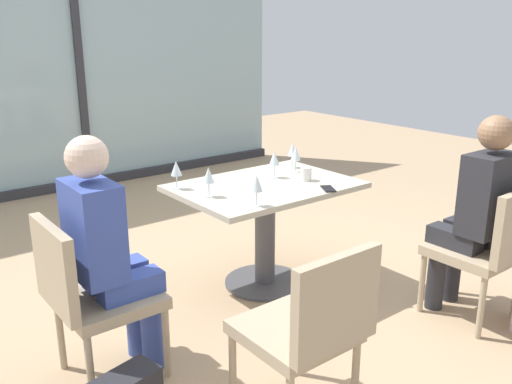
{
  "coord_description": "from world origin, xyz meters",
  "views": [
    {
      "loc": [
        -2.2,
        -2.71,
        1.72
      ],
      "look_at": [
        0.0,
        0.1,
        0.65
      ],
      "focal_mm": 38.26,
      "sensor_mm": 36.0,
      "label": 1
    }
  ],
  "objects_px": {
    "chair_front_left": "(310,325)",
    "person_side_end": "(107,247)",
    "person_front_right": "(477,208)",
    "wine_glass_1": "(292,150)",
    "dining_table_main": "(265,212)",
    "wine_glass_0": "(274,159)",
    "wine_glass_2": "(296,154)",
    "wine_glass_4": "(209,176)",
    "wine_glass_5": "(257,184)",
    "chair_front_right": "(490,245)",
    "cell_phone_on_table": "(328,189)",
    "chair_side_end": "(89,291)",
    "wine_glass_3": "(176,169)",
    "coffee_cup": "(306,174)"
  },
  "relations": [
    {
      "from": "chair_front_left",
      "to": "wine_glass_5",
      "type": "relative_size",
      "value": 4.7
    },
    {
      "from": "chair_front_left",
      "to": "wine_glass_4",
      "type": "relative_size",
      "value": 4.7
    },
    {
      "from": "dining_table_main",
      "to": "person_front_right",
      "type": "xyz_separation_m",
      "value": [
        0.73,
        -1.1,
        0.17
      ]
    },
    {
      "from": "person_front_right",
      "to": "wine_glass_1",
      "type": "xyz_separation_m",
      "value": [
        -0.29,
        1.32,
        0.16
      ]
    },
    {
      "from": "wine_glass_0",
      "to": "wine_glass_1",
      "type": "height_order",
      "value": "same"
    },
    {
      "from": "person_front_right",
      "to": "cell_phone_on_table",
      "type": "distance_m",
      "value": 0.9
    },
    {
      "from": "wine_glass_2",
      "to": "wine_glass_5",
      "type": "bearing_deg",
      "value": -148.05
    },
    {
      "from": "chair_side_end",
      "to": "person_side_end",
      "type": "height_order",
      "value": "person_side_end"
    },
    {
      "from": "chair_side_end",
      "to": "coffee_cup",
      "type": "xyz_separation_m",
      "value": [
        1.64,
        0.22,
        0.28
      ]
    },
    {
      "from": "person_side_end",
      "to": "wine_glass_5",
      "type": "distance_m",
      "value": 0.93
    },
    {
      "from": "wine_glass_5",
      "to": "cell_phone_on_table",
      "type": "height_order",
      "value": "wine_glass_5"
    },
    {
      "from": "chair_front_right",
      "to": "cell_phone_on_table",
      "type": "bearing_deg",
      "value": 119.79
    },
    {
      "from": "person_front_right",
      "to": "person_side_end",
      "type": "bearing_deg",
      "value": 158.47
    },
    {
      "from": "wine_glass_2",
      "to": "wine_glass_3",
      "type": "bearing_deg",
      "value": 169.7
    },
    {
      "from": "person_front_right",
      "to": "wine_glass_1",
      "type": "relative_size",
      "value": 6.81
    },
    {
      "from": "dining_table_main",
      "to": "chair_front_left",
      "type": "distance_m",
      "value": 1.41
    },
    {
      "from": "wine_glass_4",
      "to": "wine_glass_5",
      "type": "distance_m",
      "value": 0.35
    },
    {
      "from": "dining_table_main",
      "to": "wine_glass_0",
      "type": "bearing_deg",
      "value": 30.54
    },
    {
      "from": "chair_front_left",
      "to": "person_side_end",
      "type": "xyz_separation_m",
      "value": [
        -0.52,
        0.89,
        0.2
      ]
    },
    {
      "from": "chair_front_right",
      "to": "person_front_right",
      "type": "distance_m",
      "value": 0.23
    },
    {
      "from": "chair_side_end",
      "to": "wine_glass_3",
      "type": "bearing_deg",
      "value": 34.63
    },
    {
      "from": "chair_side_end",
      "to": "cell_phone_on_table",
      "type": "height_order",
      "value": "chair_side_end"
    },
    {
      "from": "dining_table_main",
      "to": "wine_glass_3",
      "type": "distance_m",
      "value": 0.67
    },
    {
      "from": "chair_front_left",
      "to": "person_side_end",
      "type": "distance_m",
      "value": 1.05
    },
    {
      "from": "dining_table_main",
      "to": "chair_side_end",
      "type": "bearing_deg",
      "value": -166.89
    },
    {
      "from": "chair_side_end",
      "to": "wine_glass_3",
      "type": "relative_size",
      "value": 4.7
    },
    {
      "from": "coffee_cup",
      "to": "chair_front_left",
      "type": "bearing_deg",
      "value": -132.22
    },
    {
      "from": "chair_front_left",
      "to": "person_side_end",
      "type": "relative_size",
      "value": 0.69
    },
    {
      "from": "wine_glass_2",
      "to": "coffee_cup",
      "type": "height_order",
      "value": "wine_glass_2"
    },
    {
      "from": "chair_front_right",
      "to": "wine_glass_5",
      "type": "bearing_deg",
      "value": 140.48
    },
    {
      "from": "wine_glass_1",
      "to": "wine_glass_4",
      "type": "height_order",
      "value": "same"
    },
    {
      "from": "chair_side_end",
      "to": "person_front_right",
      "type": "bearing_deg",
      "value": -20.5
    },
    {
      "from": "wine_glass_1",
      "to": "wine_glass_2",
      "type": "height_order",
      "value": "same"
    },
    {
      "from": "person_front_right",
      "to": "wine_glass_1",
      "type": "distance_m",
      "value": 1.37
    },
    {
      "from": "dining_table_main",
      "to": "person_front_right",
      "type": "height_order",
      "value": "person_front_right"
    },
    {
      "from": "person_front_right",
      "to": "chair_front_right",
      "type": "bearing_deg",
      "value": -90.0
    },
    {
      "from": "chair_side_end",
      "to": "person_side_end",
      "type": "distance_m",
      "value": 0.23
    },
    {
      "from": "chair_front_left",
      "to": "wine_glass_0",
      "type": "relative_size",
      "value": 4.7
    },
    {
      "from": "wine_glass_5",
      "to": "person_side_end",
      "type": "bearing_deg",
      "value": 179.15
    },
    {
      "from": "wine_glass_0",
      "to": "chair_side_end",
      "type": "bearing_deg",
      "value": -164.95
    },
    {
      "from": "wine_glass_0",
      "to": "wine_glass_2",
      "type": "height_order",
      "value": "same"
    },
    {
      "from": "wine_glass_3",
      "to": "cell_phone_on_table",
      "type": "bearing_deg",
      "value": -38.9
    },
    {
      "from": "dining_table_main",
      "to": "wine_glass_4",
      "type": "height_order",
      "value": "wine_glass_4"
    },
    {
      "from": "person_front_right",
      "to": "cell_phone_on_table",
      "type": "height_order",
      "value": "person_front_right"
    },
    {
      "from": "wine_glass_1",
      "to": "coffee_cup",
      "type": "relative_size",
      "value": 2.06
    },
    {
      "from": "person_side_end",
      "to": "wine_glass_5",
      "type": "bearing_deg",
      "value": -0.85
    },
    {
      "from": "wine_glass_2",
      "to": "wine_glass_4",
      "type": "bearing_deg",
      "value": -172.38
    },
    {
      "from": "chair_front_right",
      "to": "wine_glass_1",
      "type": "xyz_separation_m",
      "value": [
        -0.29,
        1.43,
        0.37
      ]
    },
    {
      "from": "chair_front_right",
      "to": "chair_front_left",
      "type": "bearing_deg",
      "value": 180.0
    },
    {
      "from": "person_side_end",
      "to": "cell_phone_on_table",
      "type": "relative_size",
      "value": 8.75
    }
  ]
}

